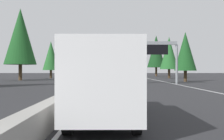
% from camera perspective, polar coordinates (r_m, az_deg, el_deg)
% --- Properties ---
extents(ground_plane, '(320.00, 320.00, 0.00)m').
position_cam_1_polar(ground_plane, '(62.78, -2.16, -1.94)').
color(ground_plane, '#262628').
extents(median_barrier, '(180.00, 0.56, 0.90)m').
position_cam_1_polar(median_barrier, '(82.76, -1.96, -1.19)').
color(median_barrier, gray).
rests_on(median_barrier, ground).
extents(shoulder_stripe_right, '(160.00, 0.16, 0.01)m').
position_cam_1_polar(shoulder_stripe_right, '(73.39, 7.10, -1.68)').
color(shoulder_stripe_right, silver).
rests_on(shoulder_stripe_right, ground).
extents(shoulder_stripe_median, '(160.00, 0.16, 0.01)m').
position_cam_1_polar(shoulder_stripe_median, '(72.77, -1.73, -1.69)').
color(shoulder_stripe_median, silver).
rests_on(shoulder_stripe_median, ground).
extents(sign_gantry_overhead, '(0.50, 12.68, 6.42)m').
position_cam_1_polar(sign_gantry_overhead, '(41.26, 5.36, 4.21)').
color(sign_gantry_overhead, gray).
rests_on(sign_gantry_overhead, ground).
extents(box_truck_far_left, '(8.50, 2.40, 2.95)m').
position_cam_1_polar(box_truck_far_left, '(11.04, -1.69, -2.10)').
color(box_truck_far_left, white).
rests_on(box_truck_far_left, ground).
extents(pickup_near_center, '(5.60, 2.00, 1.86)m').
position_cam_1_polar(pickup_near_center, '(35.19, -0.69, -1.88)').
color(pickup_near_center, red).
rests_on(pickup_near_center, ground).
extents(sedan_distant_a, '(4.40, 1.80, 1.47)m').
position_cam_1_polar(sedan_distant_a, '(55.18, 3.18, -1.49)').
color(sedan_distant_a, red).
rests_on(sedan_distant_a, ground).
extents(bus_distant_b, '(11.50, 2.55, 3.10)m').
position_cam_1_polar(bus_distant_b, '(93.71, 1.59, -0.29)').
color(bus_distant_b, white).
rests_on(bus_distant_b, ground).
extents(conifer_right_near, '(3.97, 3.97, 9.02)m').
position_cam_1_polar(conifer_right_near, '(50.90, 15.19, 3.80)').
color(conifer_right_near, '#4C3823').
rests_on(conifer_right_near, ground).
extents(conifer_right_mid, '(4.75, 4.75, 10.79)m').
position_cam_1_polar(conifer_right_mid, '(72.06, 11.93, 3.51)').
color(conifer_right_mid, '#4C3823').
rests_on(conifer_right_mid, ground).
extents(conifer_right_far, '(6.24, 6.24, 14.19)m').
position_cam_1_polar(conifer_right_far, '(95.25, 9.29, 3.87)').
color(conifer_right_far, '#4C3823').
rests_on(conifer_right_far, ground).
extents(conifer_left_near, '(6.52, 6.52, 14.81)m').
position_cam_1_polar(conifer_left_near, '(58.98, -18.74, 6.71)').
color(conifer_left_near, '#4C3823').
rests_on(conifer_left_near, ground).
extents(conifer_left_mid, '(4.25, 4.25, 9.67)m').
position_cam_1_polar(conifer_left_mid, '(72.30, -12.74, 2.95)').
color(conifer_left_mid, '#4C3823').
rests_on(conifer_left_mid, ground).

